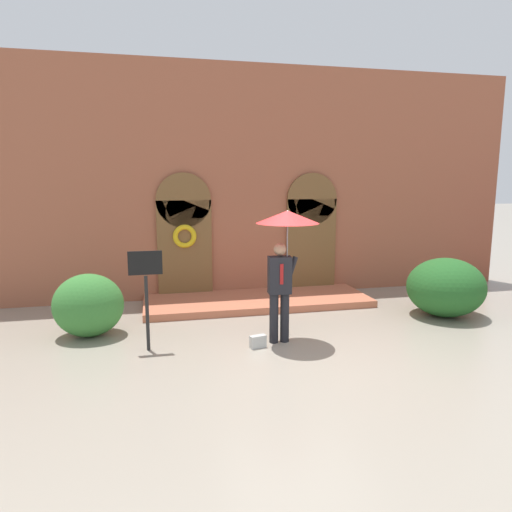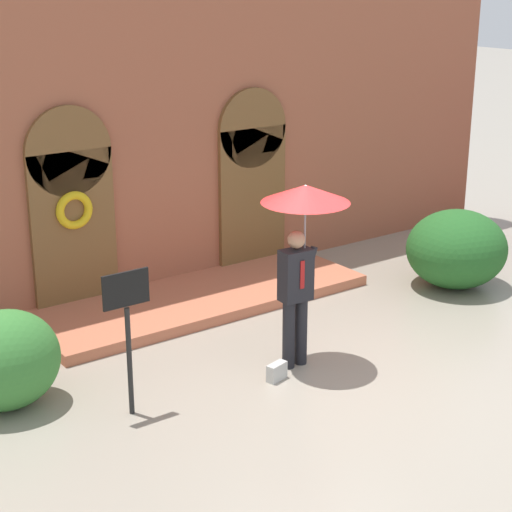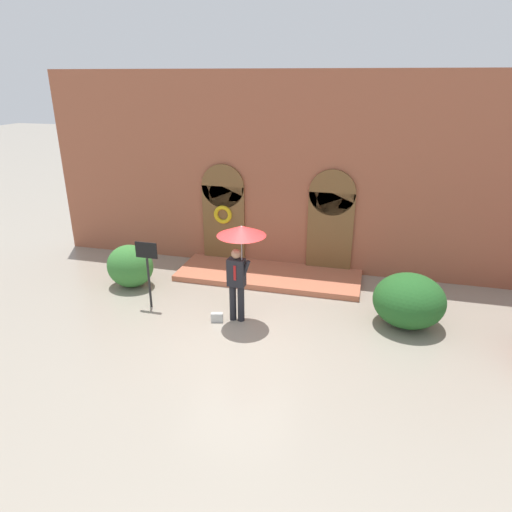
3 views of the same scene
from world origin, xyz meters
The scene contains 7 objects.
ground_plane centered at (0.00, 0.00, 0.00)m, with size 80.00×80.00×0.00m, color gray.
building_facade centered at (0.00, 4.15, 2.68)m, with size 14.00×2.30×5.60m.
person_with_umbrella centered at (-0.08, 0.52, 1.91)m, with size 1.10×1.10×2.36m.
handbag centered at (-0.61, 0.32, 0.11)m, with size 0.28×0.12×0.22m, color #B7B7B2.
sign_post centered at (-2.47, 0.62, 1.16)m, with size 0.56×0.06×1.72m.
shrub_left centered at (-3.54, 1.60, 0.59)m, with size 1.27×1.09×1.18m, color #387A33.
shrub_right centered at (3.71, 1.30, 0.62)m, with size 1.63×1.56×1.25m, color #235B23.
Camera 2 is at (-6.43, -7.28, 4.82)m, focal length 60.00 mm.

